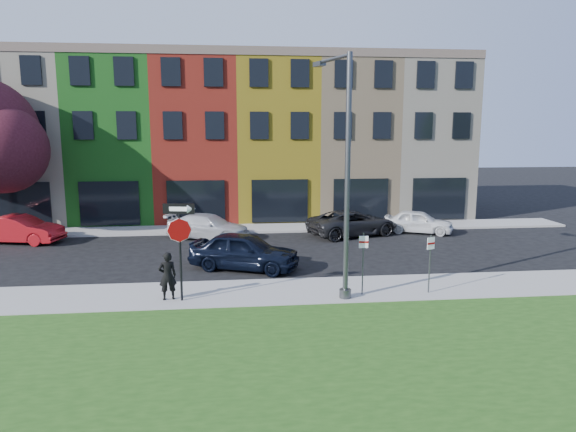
{
  "coord_description": "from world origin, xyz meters",
  "views": [
    {
      "loc": [
        -2.76,
        -14.47,
        5.81
      ],
      "look_at": [
        -0.79,
        4.0,
        2.64
      ],
      "focal_mm": 32.0,
      "sensor_mm": 36.0,
      "label": 1
    }
  ],
  "objects": [
    {
      "name": "ground",
      "position": [
        0.0,
        0.0,
        0.0
      ],
      "size": [
        120.0,
        120.0,
        0.0
      ],
      "primitive_type": "plane",
      "color": "black",
      "rests_on": "ground"
    },
    {
      "name": "sidewalk_near",
      "position": [
        2.0,
        3.0,
        0.06
      ],
      "size": [
        40.0,
        3.0,
        0.12
      ],
      "primitive_type": "cube",
      "color": "gray",
      "rests_on": "ground"
    },
    {
      "name": "sidewalk_far",
      "position": [
        -3.0,
        15.0,
        0.06
      ],
      "size": [
        40.0,
        2.4,
        0.12
      ],
      "primitive_type": "cube",
      "color": "gray",
      "rests_on": "ground"
    },
    {
      "name": "rowhouse_block",
      "position": [
        -2.5,
        21.18,
        4.99
      ],
      "size": [
        30.0,
        10.12,
        10.0
      ],
      "color": "beige",
      "rests_on": "ground"
    },
    {
      "name": "stop_sign",
      "position": [
        -4.56,
        2.31,
        2.45
      ],
      "size": [
        1.04,
        0.22,
        3.29
      ],
      "rotation": [
        0.0,
        0.0,
        -0.18
      ],
      "color": "black",
      "rests_on": "sidewalk_near"
    },
    {
      "name": "man",
      "position": [
        -5.02,
        2.47,
        0.94
      ],
      "size": [
        0.78,
        0.67,
        1.64
      ],
      "primitive_type": "imported",
      "rotation": [
        0.0,
        0.0,
        3.39
      ],
      "color": "black",
      "rests_on": "sidewalk_near"
    },
    {
      "name": "sedan_near",
      "position": [
        -2.37,
        6.43,
        0.78
      ],
      "size": [
        5.02,
        5.86,
        1.56
      ],
      "primitive_type": "imported",
      "rotation": [
        0.0,
        0.0,
        1.19
      ],
      "color": "black",
      "rests_on": "ground"
    },
    {
      "name": "parked_car_red",
      "position": [
        -13.73,
        12.64,
        0.71
      ],
      "size": [
        3.45,
        5.01,
        1.43
      ],
      "primitive_type": "imported",
      "rotation": [
        0.0,
        0.0,
        1.34
      ],
      "color": "maroon",
      "rests_on": "ground"
    },
    {
      "name": "parked_car_silver",
      "position": [
        -4.15,
        12.69,
        0.66
      ],
      "size": [
        5.15,
        5.87,
        1.31
      ],
      "primitive_type": "imported",
      "rotation": [
        0.0,
        0.0,
        1.16
      ],
      "color": "#B2B3B7",
      "rests_on": "ground"
    },
    {
      "name": "parked_car_dark",
      "position": [
        3.72,
        12.71,
        0.7
      ],
      "size": [
        5.5,
        6.52,
        1.41
      ],
      "primitive_type": "imported",
      "rotation": [
        0.0,
        0.0,
        1.91
      ],
      "color": "black",
      "rests_on": "ground"
    },
    {
      "name": "parked_car_white",
      "position": [
        7.57,
        13.02,
        0.65
      ],
      "size": [
        4.41,
        4.95,
        1.29
      ],
      "primitive_type": "imported",
      "rotation": [
        0.0,
        0.0,
        1.14
      ],
      "color": "white",
      "rests_on": "ground"
    },
    {
      "name": "street_lamp",
      "position": [
        0.89,
        2.21,
        4.2
      ],
      "size": [
        1.03,
        2.5,
        8.09
      ],
      "rotation": [
        0.0,
        0.0,
        0.31
      ],
      "color": "#434548",
      "rests_on": "sidewalk_near"
    },
    {
      "name": "parking_sign_a",
      "position": [
        1.63,
        2.3,
        1.48
      ],
      "size": [
        0.32,
        0.09,
        2.18
      ],
      "rotation": [
        0.0,
        0.0,
        -0.06
      ],
      "color": "#434548",
      "rests_on": "sidewalk_near"
    },
    {
      "name": "parking_sign_b",
      "position": [
        4.0,
        2.25,
        1.42
      ],
      "size": [
        0.31,
        0.15,
        2.06
      ],
      "rotation": [
        0.0,
        0.0,
        0.37
      ],
      "color": "#434548",
      "rests_on": "sidewalk_near"
    }
  ]
}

